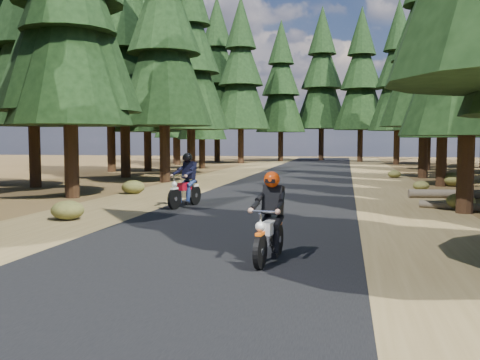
{
  "coord_description": "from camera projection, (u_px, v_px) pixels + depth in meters",
  "views": [
    {
      "loc": [
        2.67,
        -11.9,
        2.11
      ],
      "look_at": [
        0.0,
        1.5,
        1.1
      ],
      "focal_mm": 40.0,
      "sensor_mm": 36.0,
      "label": 1
    }
  ],
  "objects": [
    {
      "name": "ground",
      "position": [
        227.0,
        232.0,
        12.32
      ],
      "size": [
        120.0,
        120.0,
        0.0
      ],
      "primitive_type": "plane",
      "color": "#4B381A",
      "rests_on": "ground"
    },
    {
      "name": "road",
      "position": [
        261.0,
        206.0,
        17.21
      ],
      "size": [
        6.0,
        100.0,
        0.01
      ],
      "primitive_type": "cube",
      "color": "black",
      "rests_on": "ground"
    },
    {
      "name": "shoulder_l",
      "position": [
        127.0,
        203.0,
        18.11
      ],
      "size": [
        3.2,
        100.0,
        0.01
      ],
      "primitive_type": "cube",
      "color": "brown",
      "rests_on": "ground"
    },
    {
      "name": "shoulder_r",
      "position": [
        410.0,
        210.0,
        16.31
      ],
      "size": [
        3.2,
        100.0,
        0.01
      ],
      "primitive_type": "cube",
      "color": "brown",
      "rests_on": "ground"
    },
    {
      "name": "pine_forest",
      "position": [
        303.0,
        45.0,
        32.33
      ],
      "size": [
        34.59,
        55.08,
        16.32
      ],
      "color": "black",
      "rests_on": "ground"
    },
    {
      "name": "understory_shrubs",
      "position": [
        350.0,
        203.0,
        15.81
      ],
      "size": [
        14.14,
        30.61,
        0.64
      ],
      "color": "#474C1E",
      "rests_on": "ground"
    },
    {
      "name": "rider_lead",
      "position": [
        269.0,
        232.0,
        9.23
      ],
      "size": [
        0.74,
        1.8,
        1.56
      ],
      "rotation": [
        0.0,
        0.0,
        3.02
      ],
      "color": "beige",
      "rests_on": "road"
    },
    {
      "name": "rider_follow",
      "position": [
        185.0,
        189.0,
        16.86
      ],
      "size": [
        1.02,
        2.0,
        1.71
      ],
      "rotation": [
        0.0,
        0.0,
        2.9
      ],
      "color": "maroon",
      "rests_on": "road"
    }
  ]
}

